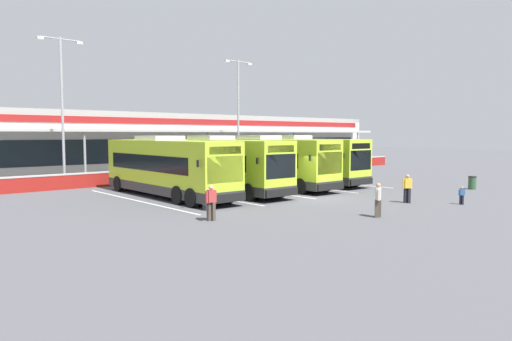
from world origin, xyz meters
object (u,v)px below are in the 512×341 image
at_px(litter_bin, 472,183).
at_px(coach_bus_right_centre, 299,160).
at_px(pedestrian_child, 462,195).
at_px(lamp_post_west, 62,102).
at_px(pedestrian_in_dark_coat, 407,188).
at_px(coach_bus_left_centre, 219,166).
at_px(coach_bus_centre, 267,163).
at_px(lamp_post_centre, 238,109).
at_px(pedestrian_near_bin, 378,199).
at_px(pedestrian_with_handbag, 211,202).
at_px(coach_bus_leftmost, 168,168).

bearing_deg(litter_bin, coach_bus_right_centre, 117.43).
height_order(pedestrian_child, lamp_post_west, lamp_post_west).
bearing_deg(pedestrian_in_dark_coat, pedestrian_child, -53.59).
xyz_separation_m(coach_bus_left_centre, pedestrian_child, (6.67, -13.34, -1.24)).
distance_m(coach_bus_centre, pedestrian_in_dark_coat, 11.20).
distance_m(lamp_post_west, lamp_post_centre, 16.60).
xyz_separation_m(pedestrian_child, litter_bin, (7.62, 2.78, -0.07)).
xyz_separation_m(pedestrian_in_dark_coat, pedestrian_near_bin, (-5.17, -1.55, 0.00)).
relative_size(pedestrian_child, pedestrian_near_bin, 0.62).
bearing_deg(lamp_post_centre, coach_bus_right_centre, -99.70).
relative_size(coach_bus_right_centre, litter_bin, 13.12).
height_order(coach_bus_right_centre, pedestrian_near_bin, coach_bus_right_centre).
distance_m(coach_bus_left_centre, lamp_post_west, 13.29).
xyz_separation_m(pedestrian_with_handbag, lamp_post_centre, (16.72, 18.45, 5.43)).
xyz_separation_m(pedestrian_with_handbag, lamp_post_west, (0.12, 18.80, 5.43)).
bearing_deg(pedestrian_with_handbag, coach_bus_centre, 36.60).
distance_m(pedestrian_in_dark_coat, lamp_post_centre, 22.64).
relative_size(coach_bus_left_centre, pedestrian_near_bin, 7.53).
xyz_separation_m(lamp_post_centre, litter_bin, (4.16, -20.91, -5.82)).
height_order(coach_bus_leftmost, lamp_post_centre, lamp_post_centre).
bearing_deg(lamp_post_west, pedestrian_child, -61.34).
relative_size(coach_bus_left_centre, pedestrian_with_handbag, 7.53).
xyz_separation_m(lamp_post_west, lamp_post_centre, (16.60, -0.35, 0.00)).
distance_m(lamp_post_west, litter_bin, 30.28).
distance_m(coach_bus_left_centre, pedestrian_with_handbag, 10.48).
relative_size(pedestrian_in_dark_coat, litter_bin, 1.74).
relative_size(coach_bus_leftmost, lamp_post_west, 1.11).
height_order(coach_bus_left_centre, lamp_post_west, lamp_post_west).
height_order(pedestrian_in_dark_coat, lamp_post_centre, lamp_post_centre).
xyz_separation_m(coach_bus_centre, pedestrian_child, (2.18, -13.47, -1.24)).
bearing_deg(lamp_post_centre, pedestrian_near_bin, -114.28).
relative_size(coach_bus_centre, coach_bus_right_centre, 1.00).
bearing_deg(coach_bus_centre, pedestrian_with_handbag, -143.40).
relative_size(coach_bus_centre, litter_bin, 13.12).
relative_size(pedestrian_near_bin, lamp_post_west, 0.15).
distance_m(pedestrian_with_handbag, litter_bin, 21.02).
height_order(coach_bus_centre, litter_bin, coach_bus_centre).
relative_size(coach_bus_right_centre, lamp_post_west, 1.11).
xyz_separation_m(coach_bus_right_centre, pedestrian_child, (-1.80, -13.99, -1.24)).
distance_m(coach_bus_right_centre, lamp_post_west, 18.56).
height_order(coach_bus_leftmost, coach_bus_right_centre, same).
distance_m(pedestrian_child, lamp_post_centre, 24.62).
bearing_deg(coach_bus_centre, litter_bin, -47.51).
height_order(pedestrian_in_dark_coat, litter_bin, pedestrian_in_dark_coat).
xyz_separation_m(coach_bus_centre, lamp_post_centre, (5.64, 10.22, 4.50)).
bearing_deg(lamp_post_centre, lamp_post_west, 178.79).
xyz_separation_m(coach_bus_left_centre, pedestrian_with_handbag, (-6.58, -8.10, -0.93)).
xyz_separation_m(coach_bus_left_centre, lamp_post_centre, (10.13, 10.35, 4.50)).
height_order(coach_bus_right_centre, litter_bin, coach_bus_right_centre).
distance_m(pedestrian_child, pedestrian_near_bin, 6.93).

